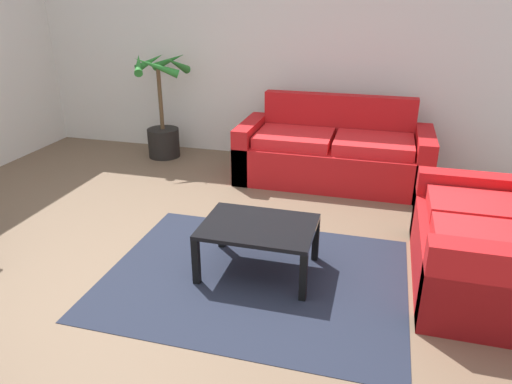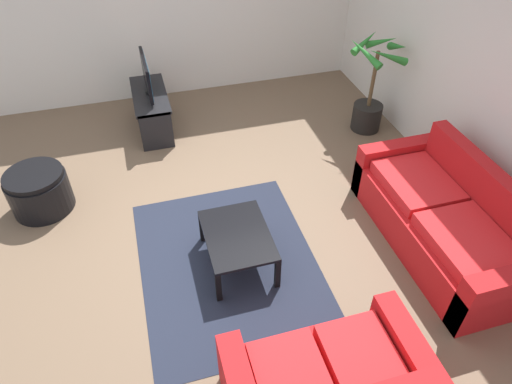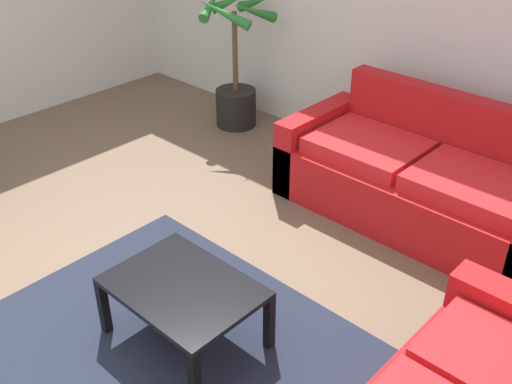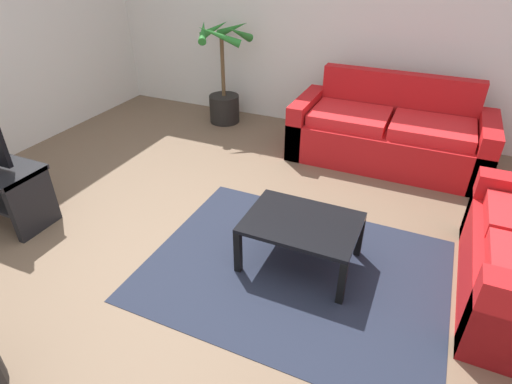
% 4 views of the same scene
% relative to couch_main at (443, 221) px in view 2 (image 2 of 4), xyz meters
% --- Properties ---
extents(ground_plane, '(6.60, 6.60, 0.00)m').
position_rel_couch_main_xyz_m(ground_plane, '(-0.98, -2.28, -0.30)').
color(ground_plane, brown).
extents(wall_back, '(6.00, 0.06, 2.70)m').
position_rel_couch_main_xyz_m(wall_back, '(-0.98, 0.72, 1.05)').
color(wall_back, silver).
rests_on(wall_back, ground).
extents(wall_left, '(0.06, 6.00, 2.70)m').
position_rel_couch_main_xyz_m(wall_left, '(-3.98, -2.28, 1.05)').
color(wall_left, silver).
rests_on(wall_left, ground).
extents(couch_main, '(2.07, 0.90, 0.90)m').
position_rel_couch_main_xyz_m(couch_main, '(0.00, 0.00, 0.00)').
color(couch_main, red).
rests_on(couch_main, ground).
extents(tv_stand, '(1.10, 0.45, 0.54)m').
position_rel_couch_main_xyz_m(tv_stand, '(-3.01, -2.56, 0.04)').
color(tv_stand, black).
rests_on(tv_stand, ground).
extents(tv, '(0.80, 0.10, 0.49)m').
position_rel_couch_main_xyz_m(tv, '(-3.01, -2.56, 0.49)').
color(tv, black).
rests_on(tv, tv_stand).
extents(coffee_table, '(0.83, 0.61, 0.39)m').
position_rel_couch_main_xyz_m(coffee_table, '(-0.31, -2.04, 0.04)').
color(coffee_table, black).
rests_on(coffee_table, ground).
extents(area_rug, '(2.20, 1.70, 0.01)m').
position_rel_couch_main_xyz_m(area_rug, '(-0.31, -2.14, -0.30)').
color(area_rug, '#1E2333').
rests_on(area_rug, ground).
extents(potted_palm, '(0.70, 0.71, 1.31)m').
position_rel_couch_main_xyz_m(potted_palm, '(-2.18, 0.26, 0.18)').
color(potted_palm, black).
rests_on(potted_palm, ground).
extents(ottoman, '(0.65, 0.65, 0.48)m').
position_rel_couch_main_xyz_m(ottoman, '(-1.69, -3.94, -0.06)').
color(ottoman, black).
rests_on(ottoman, ground).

